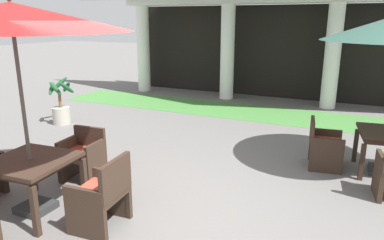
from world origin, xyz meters
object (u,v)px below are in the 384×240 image
Objects in this scene: patio_chair_near_foreground_east at (102,195)px; patio_chair_mid_left_west at (324,145)px; patio_chair_near_foreground_north at (83,155)px; potted_palm_left_edge at (61,108)px; patio_umbrella_near_foreground at (11,18)px; patio_table_near_foreground at (31,166)px.

patio_chair_near_foreground_east is 1.10× the size of patio_chair_mid_left_west.
potted_palm_left_edge is at bearing -44.55° from patio_chair_near_foreground_north.
potted_palm_left_edge is at bearing 45.38° from patio_chair_near_foreground_east.
patio_umbrella_near_foreground is 2.37m from patio_chair_near_foreground_north.
patio_chair_near_foreground_north is 4.08m from patio_chair_mid_left_west.
patio_table_near_foreground is at bearing 90.00° from patio_chair_near_foreground_east.
patio_umbrella_near_foreground is 3.08× the size of patio_chair_near_foreground_east.
potted_palm_left_edge is (-2.78, 3.38, -2.14)m from patio_umbrella_near_foreground.
patio_chair_mid_left_west is (3.37, 3.25, -0.26)m from patio_table_near_foreground.
patio_umbrella_near_foreground reaches higher than potted_palm_left_edge.
patio_chair_near_foreground_east is 1.11× the size of patio_chair_near_foreground_north.
patio_chair_near_foreground_north is (-0.08, 1.07, -2.11)m from patio_umbrella_near_foreground.
patio_chair_mid_left_west is (2.29, 3.17, -0.03)m from patio_chair_near_foreground_east.
patio_chair_near_foreground_east is at bearing -40.53° from potted_palm_left_edge.
patio_table_near_foreground is at bearing -50.55° from potted_palm_left_edge.
patio_chair_mid_left_west reaches higher than patio_chair_near_foreground_north.
patio_table_near_foreground is 1.28× the size of patio_chair_near_foreground_north.
patio_table_near_foreground is 1.87m from patio_umbrella_near_foreground.
patio_table_near_foreground is 1.10m from patio_chair_near_foreground_north.
patio_chair_near_foreground_east reaches higher than patio_table_near_foreground.
patio_chair_near_foreground_north is 0.99× the size of patio_chair_mid_left_west.
patio_chair_near_foreground_east reaches higher than patio_chair_mid_left_west.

